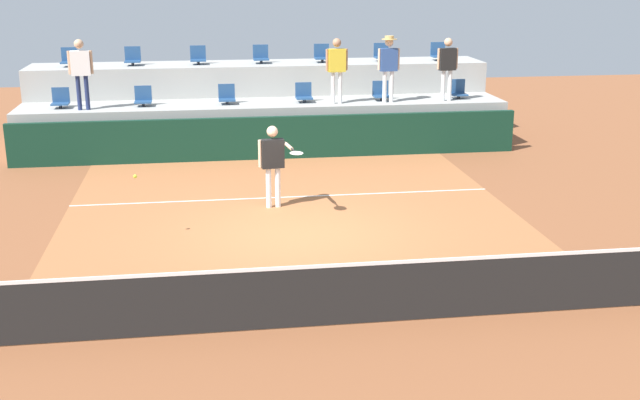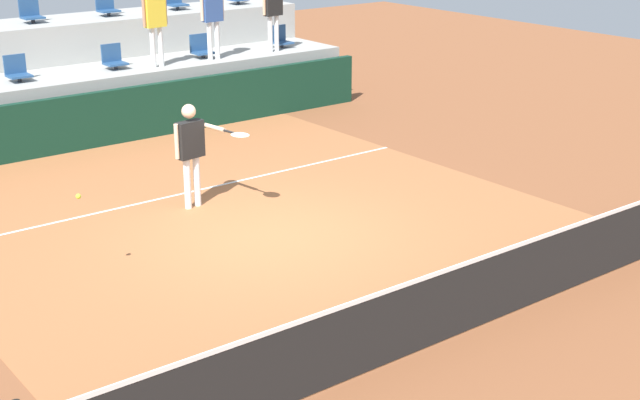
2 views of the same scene
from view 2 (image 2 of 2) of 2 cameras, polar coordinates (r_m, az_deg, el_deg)
name	(u,v)px [view 2 (image 2 of 2)]	position (r m, az deg, el deg)	size (l,w,h in m)	color
ground_plane	(269,234)	(13.56, -3.24, -2.14)	(40.00, 40.00, 0.00)	brown
court_inner_paint	(233,215)	(14.34, -5.51, -0.96)	(9.00, 10.00, 0.01)	#A36038
court_service_line	(189,192)	(15.48, -8.30, 0.49)	(9.00, 0.06, 0.00)	silver
tennis_net	(466,294)	(10.57, 9.20, -5.92)	(10.48, 0.08, 1.07)	black
sponsor_backboard	(96,120)	(18.43, -13.97, 4.95)	(13.00, 0.16, 1.10)	#0F3323
seating_tier_lower	(69,104)	(19.58, -15.57, 5.88)	(13.00, 1.80, 1.25)	#9E9E99
seating_tier_upper	(35,70)	(21.14, -17.59, 7.83)	(13.00, 1.80, 2.10)	#9E9E99
stadium_chair_lower_mid_left	(17,70)	(19.00, -18.61, 7.77)	(0.44, 0.40, 0.52)	#2D2D33
stadium_chair_lower_mid_right	(113,59)	(19.76, -12.93, 8.70)	(0.44, 0.40, 0.52)	#2D2D33
stadium_chair_lower_right	(201,48)	(20.72, -7.54, 9.51)	(0.44, 0.40, 0.52)	#2D2D33
stadium_chair_lower_far_right	(280,38)	(21.89, -2.54, 10.18)	(0.44, 0.40, 0.52)	#2D2D33
stadium_chair_upper_center	(31,13)	(20.89, -17.82, 11.21)	(0.44, 0.40, 0.52)	#2D2D33
stadium_chair_upper_mid_right	(107,6)	(21.56, -13.34, 11.83)	(0.44, 0.40, 0.52)	#2D2D33
stadium_chair_upper_right	(175,0)	(22.35, -9.13, 12.35)	(0.44, 0.40, 0.52)	#2D2D33
tennis_player	(192,145)	(14.45, -8.09, 3.45)	(0.84, 1.17, 1.71)	white
spectator_in_white	(155,18)	(19.65, -10.39, 11.27)	(0.60, 0.25, 1.72)	white
spectator_with_hat	(212,10)	(20.32, -6.83, 11.84)	(0.60, 0.42, 1.77)	white
spectator_leaning_on_rail	(273,7)	(21.20, -2.99, 12.07)	(0.60, 0.25, 1.69)	white
tennis_ball	(78,196)	(11.88, -15.03, 0.22)	(0.07, 0.07, 0.07)	#CCE033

